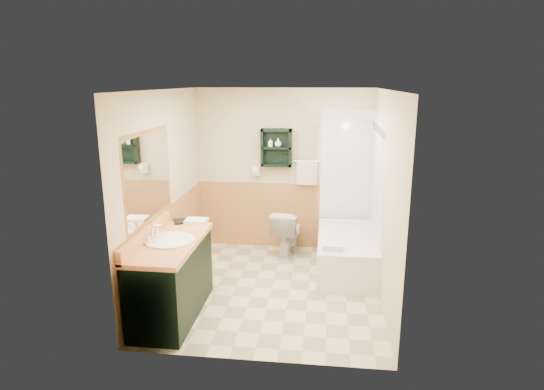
{
  "coord_description": "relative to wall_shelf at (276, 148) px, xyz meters",
  "views": [
    {
      "loc": [
        0.61,
        -5.13,
        2.51
      ],
      "look_at": [
        -0.02,
        0.2,
        1.14
      ],
      "focal_mm": 30.0,
      "sensor_mm": 36.0,
      "label": 1
    }
  ],
  "objects": [
    {
      "name": "hair_dryer",
      "position": [
        -0.3,
        0.02,
        -0.35
      ],
      "size": [
        0.1,
        0.24,
        0.18
      ],
      "primitive_type": null,
      "color": "white",
      "rests_on": "back_wall"
    },
    {
      "name": "mirror_glass",
      "position": [
        -1.17,
        -1.96,
        -0.05
      ],
      "size": [
        1.2,
        1.2,
        0.9
      ],
      "primitive_type": null,
      "color": "white",
      "rests_on": "left_wall"
    },
    {
      "name": "mirror_frame",
      "position": [
        -1.17,
        -1.96,
        -0.05
      ],
      "size": [
        1.3,
        1.3,
        1.0
      ],
      "primitive_type": null,
      "color": "olive",
      "rests_on": "left_wall"
    },
    {
      "name": "wainscot_back",
      "position": [
        0.1,
        0.08,
        -1.05
      ],
      "size": [
        2.58,
        2.58,
        1.0
      ],
      "primitive_type": null,
      "color": "tan",
      "rests_on": "back_wall"
    },
    {
      "name": "back_wall",
      "position": [
        0.1,
        0.11,
        -0.35
      ],
      "size": [
        2.6,
        0.04,
        2.4
      ],
      "primitive_type": "cube",
      "color": "beige",
      "rests_on": "ground"
    },
    {
      "name": "soap_bottle_a",
      "position": [
        -0.08,
        -0.01,
        0.04
      ],
      "size": [
        0.07,
        0.13,
        0.06
      ],
      "primitive_type": "imported",
      "rotation": [
        0.0,
        0.0,
        -0.16
      ],
      "color": "silver",
      "rests_on": "wall_shelf"
    },
    {
      "name": "tile_right",
      "position": [
        1.38,
        -0.66,
        -0.5
      ],
      "size": [
        1.5,
        1.5,
        2.1
      ],
      "primitive_type": null,
      "color": "white",
      "rests_on": "right_wall"
    },
    {
      "name": "bathtub",
      "position": [
        1.03,
        -0.75,
        -1.3
      ],
      "size": [
        0.75,
        1.5,
        0.5
      ],
      "primitive_type": "cube",
      "color": "silver",
      "rests_on": "ground"
    },
    {
      "name": "tub_towel",
      "position": [
        0.83,
        -1.27,
        -1.02
      ],
      "size": [
        0.25,
        0.21,
        0.07
      ],
      "primitive_type": "cube",
      "color": "silver",
      "rests_on": "bathtub"
    },
    {
      "name": "floor",
      "position": [
        0.1,
        -1.41,
        -1.55
      ],
      "size": [
        3.0,
        3.0,
        0.0
      ],
      "primitive_type": "plane",
      "color": "beige",
      "rests_on": "ground"
    },
    {
      "name": "curtain_rod",
      "position": [
        0.63,
        -0.66,
        0.45
      ],
      "size": [
        0.03,
        1.6,
        0.03
      ],
      "primitive_type": "cylinder",
      "rotation": [
        1.57,
        0.0,
        0.0
      ],
      "color": "silver",
      "rests_on": "back_wall"
    },
    {
      "name": "wall_shelf",
      "position": [
        0.0,
        0.0,
        0.0
      ],
      "size": [
        0.45,
        0.15,
        0.55
      ],
      "primitive_type": "cube",
      "color": "black",
      "rests_on": "back_wall"
    },
    {
      "name": "towel_bar",
      "position": [
        0.45,
        0.04,
        -0.2
      ],
      "size": [
        0.4,
        0.06,
        0.4
      ],
      "primitive_type": null,
      "color": "silver",
      "rests_on": "back_wall"
    },
    {
      "name": "right_wall",
      "position": [
        1.42,
        -1.41,
        -0.35
      ],
      "size": [
        0.04,
        3.0,
        2.4
      ],
      "primitive_type": "cube",
      "color": "beige",
      "rests_on": "ground"
    },
    {
      "name": "vanity",
      "position": [
        -0.89,
        -2.17,
        -1.12
      ],
      "size": [
        0.59,
        1.35,
        0.86
      ],
      "primitive_type": "cube",
      "color": "black",
      "rests_on": "ground"
    },
    {
      "name": "toilet",
      "position": [
        0.19,
        -0.24,
        -1.21
      ],
      "size": [
        0.49,
        0.74,
        0.67
      ],
      "primitive_type": "imported",
      "rotation": [
        0.0,
        0.0,
        2.98
      ],
      "color": "silver",
      "rests_on": "ground"
    },
    {
      "name": "tile_back",
      "position": [
        1.13,
        0.07,
        -0.5
      ],
      "size": [
        0.95,
        0.95,
        2.1
      ],
      "primitive_type": null,
      "color": "white",
      "rests_on": "back_wall"
    },
    {
      "name": "wainscot_left",
      "position": [
        -1.19,
        -1.41,
        -1.05
      ],
      "size": [
        2.98,
        2.98,
        1.0
      ],
      "primitive_type": null,
      "color": "tan",
      "rests_on": "left_wall"
    },
    {
      "name": "shower_curtain",
      "position": [
        0.63,
        -0.48,
        -0.4
      ],
      "size": [
        1.05,
        1.05,
        1.7
      ],
      "primitive_type": null,
      "color": "#B9A78C",
      "rests_on": "curtain_rod"
    },
    {
      "name": "vanity_book",
      "position": [
        -1.06,
        -1.55,
        -0.59
      ],
      "size": [
        0.15,
        0.08,
        0.21
      ],
      "primitive_type": "imported",
      "rotation": [
        0.0,
        0.0,
        0.42
      ],
      "color": "black",
      "rests_on": "vanity"
    },
    {
      "name": "soap_bottle_b",
      "position": [
        0.03,
        -0.01,
        0.06
      ],
      "size": [
        0.1,
        0.13,
        0.1
      ],
      "primitive_type": "imported",
      "rotation": [
        0.0,
        0.0,
        -0.02
      ],
      "color": "silver",
      "rests_on": "wall_shelf"
    },
    {
      "name": "tile_accent",
      "position": [
        1.37,
        -0.66,
        0.35
      ],
      "size": [
        1.5,
        1.5,
        0.1
      ],
      "primitive_type": null,
      "color": "#154B2B",
      "rests_on": "right_wall"
    },
    {
      "name": "left_wall",
      "position": [
        -1.22,
        -1.41,
        -0.35
      ],
      "size": [
        0.04,
        3.0,
        2.4
      ],
      "primitive_type": "cube",
      "color": "beige",
      "rests_on": "ground"
    },
    {
      "name": "counter_towel",
      "position": [
        -0.8,
        -1.51,
        -0.67
      ],
      "size": [
        0.26,
        0.2,
        0.04
      ],
      "primitive_type": "cube",
      "color": "silver",
      "rests_on": "vanity"
    },
    {
      "name": "ceiling",
      "position": [
        0.1,
        -1.41,
        0.87
      ],
      "size": [
        2.6,
        3.0,
        0.04
      ],
      "primitive_type": "cube",
      "color": "white",
      "rests_on": "back_wall"
    }
  ]
}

